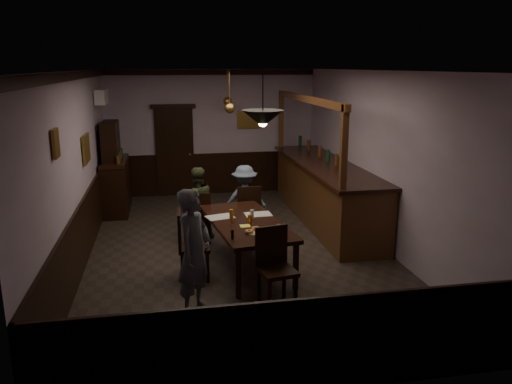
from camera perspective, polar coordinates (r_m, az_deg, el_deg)
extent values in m
cube|color=#2D2621|center=(8.67, -2.23, -6.58)|extent=(5.00, 8.00, 0.01)
cube|color=white|center=(8.10, -2.44, 13.70)|extent=(5.00, 8.00, 0.01)
cube|color=#AE96AB|center=(12.17, -5.10, 6.77)|extent=(5.00, 0.01, 3.00)
cube|color=#AE96AB|center=(4.47, 5.21, -6.48)|extent=(5.00, 0.01, 3.00)
cube|color=#AE96AB|center=(8.28, -19.73, 2.43)|extent=(0.01, 8.00, 3.00)
cube|color=#AE96AB|center=(8.95, 13.74, 3.71)|extent=(0.01, 8.00, 3.00)
cube|color=black|center=(7.72, -1.19, -3.52)|extent=(1.28, 2.31, 0.06)
cube|color=black|center=(6.82, -2.06, -9.35)|extent=(0.07, 0.07, 0.69)
cube|color=black|center=(7.08, 4.56, -8.48)|extent=(0.07, 0.07, 0.69)
cube|color=black|center=(8.68, -5.81, -4.17)|extent=(0.07, 0.07, 0.69)
cube|color=black|center=(8.88, -0.50, -3.66)|extent=(0.07, 0.07, 0.69)
cube|color=black|center=(8.95, -6.47, -2.99)|extent=(0.43, 0.43, 0.05)
cube|color=black|center=(8.70, -6.51, -1.70)|extent=(0.41, 0.07, 0.48)
cube|color=black|center=(9.18, -5.40, -4.02)|extent=(0.04, 0.04, 0.42)
cube|color=black|center=(9.18, -7.47, -4.08)|extent=(0.04, 0.04, 0.42)
cube|color=black|center=(8.87, -5.35, -4.68)|extent=(0.04, 0.04, 0.42)
cube|color=black|center=(8.87, -7.49, -4.74)|extent=(0.04, 0.04, 0.42)
cube|color=black|center=(9.16, -0.95, -2.35)|extent=(0.44, 0.44, 0.05)
cube|color=black|center=(8.89, -0.77, -1.00)|extent=(0.43, 0.05, 0.51)
cube|color=black|center=(9.42, -0.05, -3.40)|extent=(0.04, 0.04, 0.44)
cube|color=black|center=(9.37, -2.15, -3.50)|extent=(0.04, 0.04, 0.44)
cube|color=black|center=(9.09, 0.30, -4.06)|extent=(0.04, 0.04, 0.44)
cube|color=black|center=(9.04, -1.88, -4.17)|extent=(0.04, 0.04, 0.44)
cube|color=black|center=(6.56, 2.44, -9.05)|extent=(0.53, 0.53, 0.05)
cube|color=black|center=(6.63, 1.75, -6.10)|extent=(0.45, 0.12, 0.54)
cube|color=black|center=(6.45, 1.55, -11.95)|extent=(0.04, 0.04, 0.46)
cube|color=black|center=(6.58, 4.55, -11.41)|extent=(0.04, 0.04, 0.46)
cube|color=black|center=(6.75, 0.34, -10.67)|extent=(0.04, 0.04, 0.46)
cube|color=black|center=(6.88, 3.21, -10.19)|extent=(0.04, 0.04, 0.46)
cube|color=black|center=(7.42, -7.05, -6.31)|extent=(0.47, 0.47, 0.05)
cube|color=black|center=(7.33, -8.72, -4.23)|extent=(0.07, 0.45, 0.54)
cube|color=black|center=(7.35, -5.53, -8.60)|extent=(0.04, 0.04, 0.46)
cube|color=black|center=(7.69, -5.64, -7.55)|extent=(0.04, 0.04, 0.46)
cube|color=black|center=(7.35, -8.41, -8.70)|extent=(0.04, 0.04, 0.46)
cube|color=black|center=(7.69, -8.38, -7.64)|extent=(0.04, 0.04, 0.46)
imported|color=#565962|center=(6.31, -7.06, -6.88)|extent=(0.65, 0.71, 1.63)
imported|color=#42492B|center=(9.08, -6.77, -1.28)|extent=(0.74, 0.64, 1.32)
imported|color=slate|center=(9.29, -1.32, -0.89)|extent=(0.85, 0.51, 1.30)
cube|color=silver|center=(7.91, -4.14, -2.87)|extent=(0.48, 0.40, 0.01)
cube|color=silver|center=(8.03, 0.24, -2.56)|extent=(0.43, 0.31, 0.01)
cube|color=#FFFD5D|center=(7.47, -1.26, -3.89)|extent=(0.17, 0.17, 0.00)
cylinder|color=white|center=(7.33, 2.14, -4.20)|extent=(0.15, 0.15, 0.01)
imported|color=white|center=(7.26, 2.65, -4.03)|extent=(0.09, 0.09, 0.07)
cylinder|color=white|center=(7.15, -0.21, -4.67)|extent=(0.22, 0.22, 0.01)
torus|color=#C68C47|center=(7.12, -0.77, -4.51)|extent=(0.13, 0.13, 0.04)
torus|color=#C68C47|center=(7.25, -0.03, -4.17)|extent=(0.13, 0.13, 0.04)
cylinder|color=orange|center=(7.60, -0.70, -3.09)|extent=(0.07, 0.07, 0.12)
cylinder|color=#BF721E|center=(7.62, -2.83, -2.74)|extent=(0.06, 0.06, 0.20)
cylinder|color=silver|center=(7.77, -0.45, -2.59)|extent=(0.06, 0.06, 0.15)
cylinder|color=black|center=(6.91, -2.71, -4.83)|extent=(0.04, 0.04, 0.14)
cube|color=black|center=(11.15, -15.67, 0.50)|extent=(0.53, 1.47, 1.05)
cube|color=black|center=(11.04, -15.87, 3.41)|extent=(0.50, 1.42, 0.08)
cube|color=black|center=(10.97, -16.28, 5.55)|extent=(0.32, 0.95, 0.84)
cube|color=#472613|center=(10.13, 7.92, -0.18)|extent=(0.94, 4.38, 1.15)
cube|color=black|center=(9.99, 7.93, 3.12)|extent=(1.04, 4.49, 0.06)
cube|color=#472613|center=(9.71, 5.92, 10.51)|extent=(0.10, 4.28, 0.12)
cube|color=#472613|center=(7.81, 10.14, 4.82)|extent=(0.10, 0.10, 1.36)
cube|color=#472613|center=(11.77, 2.95, 8.15)|extent=(0.10, 0.10, 1.36)
cube|color=black|center=(12.14, -9.27, 4.47)|extent=(0.90, 0.06, 2.10)
cube|color=white|center=(11.00, -17.26, 10.37)|extent=(0.20, 0.85, 0.30)
cube|color=olive|center=(6.61, -21.92, 5.17)|extent=(0.04, 0.28, 0.36)
cube|color=olive|center=(9.02, -18.83, 4.71)|extent=(0.04, 0.62, 0.48)
cube|color=olive|center=(12.22, -0.86, 8.27)|extent=(0.55, 0.04, 0.42)
cylinder|color=black|center=(6.60, 0.79, 10.98)|extent=(0.02, 0.02, 0.60)
cone|color=black|center=(6.62, 0.78, 8.40)|extent=(0.56, 0.56, 0.22)
sphere|color=#FFD88C|center=(6.63, 0.78, 7.97)|extent=(0.12, 0.12, 0.12)
cylinder|color=#BF8C3F|center=(9.51, -3.05, 11.67)|extent=(0.02, 0.02, 0.70)
cone|color=#BF8C3F|center=(9.53, -3.02, 9.57)|extent=(0.20, 0.20, 0.22)
sphere|color=#FFD88C|center=(9.53, -3.02, 9.27)|extent=(0.12, 0.12, 0.12)
cylinder|color=#BF8C3F|center=(11.36, -3.30, 12.09)|extent=(0.02, 0.02, 0.70)
cone|color=#BF8C3F|center=(11.38, -3.27, 10.33)|extent=(0.20, 0.20, 0.22)
sphere|color=#FFD88C|center=(11.38, -3.27, 10.08)|extent=(0.12, 0.12, 0.12)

